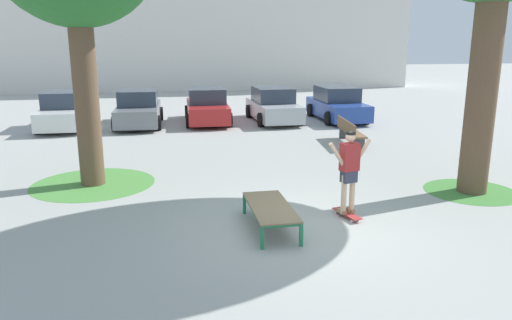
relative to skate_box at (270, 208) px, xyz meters
The scene contains 13 objects.
ground_plane 0.86m from the skate_box, ahead, with size 120.00×120.00×0.00m, color #A8A8A3.
building_facade 29.11m from the skate_box, 87.05° to the left, with size 29.73×4.00×12.65m, color silver.
skate_box is the anchor object (origin of this frame).
skateboard 1.74m from the skate_box, 10.40° to the left, with size 0.39×0.82×0.09m.
skater 1.83m from the skate_box, 10.46° to the left, with size 0.99×0.36×1.69m.
grass_patch_near_left 5.35m from the skate_box, 134.97° to the left, with size 3.06×3.06×0.01m, color #519342.
grass_patch_near_right 5.46m from the skate_box, 15.21° to the left, with size 2.20×2.20×0.01m, color #47893D.
car_white 13.81m from the skate_box, 115.41° to the left, with size 1.92×4.20×1.50m.
car_grey 12.90m from the skate_box, 103.47° to the left, with size 2.01×4.25×1.50m.
car_red 12.79m from the skate_box, 90.37° to the left, with size 2.02×4.25×1.50m.
car_silver 12.84m from the skate_box, 77.24° to the left, with size 1.99×4.24×1.50m.
car_blue 13.61m from the skate_box, 64.98° to the left, with size 1.93×4.20×1.50m.
park_bench 8.50m from the skate_box, 58.68° to the left, with size 0.70×2.43×0.83m.
Camera 1 is at (-2.64, -8.55, 3.54)m, focal length 34.30 mm.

